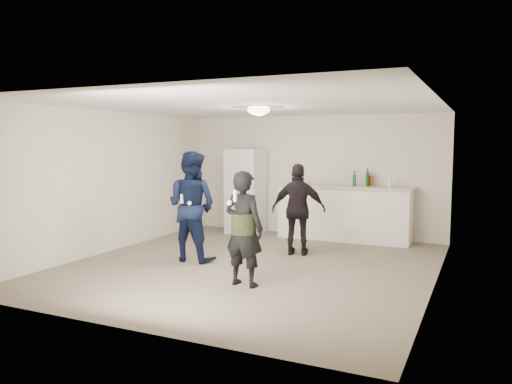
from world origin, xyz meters
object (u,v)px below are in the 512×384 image
at_px(counter, 344,214).
at_px(fridge, 246,191).
at_px(spectator, 299,210).
at_px(man, 192,206).
at_px(woman, 244,229).
at_px(shaker, 302,180).

height_order(counter, fridge, fridge).
distance_m(fridge, spectator, 2.37).
xyz_separation_m(counter, man, (-1.82, -2.75, 0.37)).
height_order(counter, man, man).
height_order(fridge, man, fridge).
xyz_separation_m(counter, woman, (-0.38, -3.72, 0.26)).
relative_size(fridge, woman, 1.15).
bearing_deg(counter, fridge, -178.12).
distance_m(man, spectator, 1.84).
bearing_deg(fridge, spectator, -41.45).
height_order(shaker, woman, woman).
xyz_separation_m(shaker, spectator, (0.49, -1.52, -0.39)).
distance_m(man, woman, 1.73).
relative_size(man, spectator, 1.14).
bearing_deg(woman, man, -27.77).
bearing_deg(counter, man, -123.47).
bearing_deg(woman, fridge, -58.06).
relative_size(counter, woman, 1.66).
bearing_deg(counter, shaker, -172.20).
xyz_separation_m(counter, shaker, (-0.85, -0.12, 0.65)).
height_order(fridge, spectator, fridge).
xyz_separation_m(shaker, man, (-0.97, -2.63, -0.28)).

